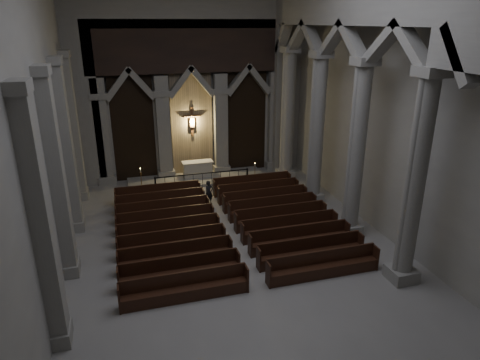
{
  "coord_description": "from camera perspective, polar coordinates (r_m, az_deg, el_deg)",
  "views": [
    {
      "loc": [
        -4.39,
        -14.39,
        9.37
      ],
      "look_at": [
        0.62,
        3.0,
        2.64
      ],
      "focal_mm": 32.0,
      "sensor_mm": 36.0,
      "label": 1
    }
  ],
  "objects": [
    {
      "name": "candle_stand_right",
      "position": [
        26.45,
        1.99,
        0.41
      ],
      "size": [
        0.21,
        0.21,
        1.25
      ],
      "color": "olive",
      "rests_on": "ground"
    },
    {
      "name": "altar",
      "position": [
        27.11,
        -5.67,
        1.51
      ],
      "size": [
        1.93,
        0.77,
        0.98
      ],
      "color": "beige",
      "rests_on": "sanctuary_step"
    },
    {
      "name": "room",
      "position": [
        15.15,
        0.93,
        13.68
      ],
      "size": [
        24.0,
        24.1,
        12.0
      ],
      "color": "gray",
      "rests_on": "ground"
    },
    {
      "name": "sanctuary_wall",
      "position": [
        26.44,
        -6.62,
        14.28
      ],
      "size": [
        14.0,
        0.77,
        12.0
      ],
      "color": "gray",
      "rests_on": "ground"
    },
    {
      "name": "left_pilasters",
      "position": [
        18.85,
        -22.52,
        1.96
      ],
      "size": [
        0.6,
        13.0,
        8.03
      ],
      "color": "gray",
      "rests_on": "ground"
    },
    {
      "name": "pews",
      "position": [
        20.19,
        -1.78,
        -6.2
      ],
      "size": [
        10.01,
        9.62,
        1.03
      ],
      "color": "black",
      "rests_on": "ground"
    },
    {
      "name": "sanctuary_step",
      "position": [
        27.02,
        -5.72,
        0.17
      ],
      "size": [
        8.5,
        2.6,
        0.15
      ],
      "primitive_type": "cube",
      "color": "gray",
      "rests_on": "ground"
    },
    {
      "name": "right_arcade",
      "position": [
        18.64,
        16.63,
        14.83
      ],
      "size": [
        1.0,
        24.0,
        12.0
      ],
      "color": "gray",
      "rests_on": "ground"
    },
    {
      "name": "candle_stand_left",
      "position": [
        25.27,
        -12.96,
        -0.88
      ],
      "size": [
        0.27,
        0.27,
        1.57
      ],
      "color": "olive",
      "rests_on": "ground"
    },
    {
      "name": "altar_rail",
      "position": [
        25.14,
        -5.02,
        0.2
      ],
      "size": [
        5.56,
        0.09,
        1.09
      ],
      "color": "black",
      "rests_on": "ground"
    },
    {
      "name": "worshipper",
      "position": [
        23.2,
        -4.15,
        -1.69
      ],
      "size": [
        0.57,
        0.46,
        1.34
      ],
      "primitive_type": "imported",
      "rotation": [
        0.0,
        0.0,
        0.34
      ],
      "color": "black",
      "rests_on": "ground"
    }
  ]
}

